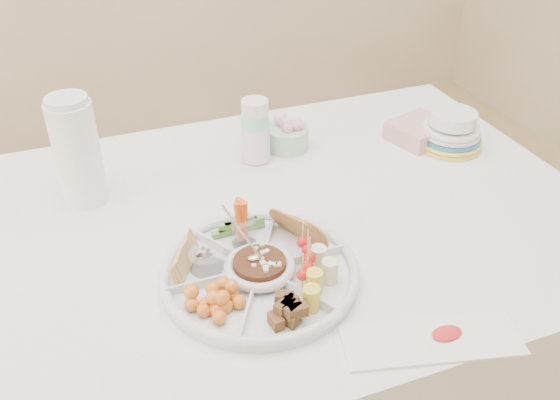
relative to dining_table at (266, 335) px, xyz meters
name	(u,v)px	position (x,y,z in m)	size (l,w,h in m)	color
dining_table	(266,335)	(0.00, 0.00, 0.00)	(1.52, 1.02, 0.76)	white
party_tray	(260,270)	(-0.08, -0.19, 0.40)	(0.38, 0.38, 0.04)	white
bean_dip	(260,267)	(-0.08, -0.19, 0.41)	(0.10, 0.10, 0.04)	black
tortillas	(301,230)	(0.04, -0.13, 0.42)	(0.10, 0.10, 0.06)	brown
carrot_cucumber	(239,216)	(-0.08, -0.06, 0.44)	(0.10, 0.10, 0.09)	#F15817
pita_raisins	(194,254)	(-0.19, -0.13, 0.42)	(0.10, 0.10, 0.05)	#C2864A
cherries	(212,301)	(-0.19, -0.26, 0.42)	(0.12, 0.12, 0.05)	orange
granola_chunks	(284,310)	(-0.08, -0.32, 0.42)	(0.09, 0.09, 0.04)	#4B2E13
banana_tomato	(327,262)	(0.04, -0.26, 0.44)	(0.10, 0.10, 0.08)	#DCCC81
cup_stack	(255,124)	(0.07, 0.25, 0.48)	(0.07, 0.07, 0.20)	silver
thermos	(77,150)	(-0.36, 0.21, 0.51)	(0.10, 0.10, 0.26)	white
flower_bowl	(287,133)	(0.16, 0.28, 0.42)	(0.12, 0.12, 0.09)	#ADE5C7
napkin_stack	(419,131)	(0.52, 0.20, 0.40)	(0.15, 0.13, 0.05)	#D39499
plate_stack	(452,128)	(0.57, 0.13, 0.43)	(0.17, 0.17, 0.11)	gold
placemat	(431,340)	(0.15, -0.45, 0.38)	(0.31, 0.10, 0.01)	silver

